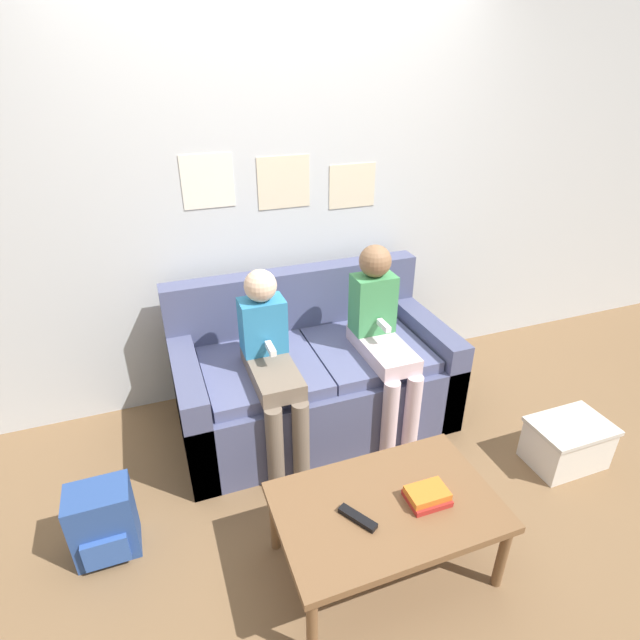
{
  "coord_description": "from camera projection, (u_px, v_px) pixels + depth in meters",
  "views": [
    {
      "loc": [
        -0.83,
        -1.85,
        2.03
      ],
      "look_at": [
        0.0,
        0.4,
        0.76
      ],
      "focal_mm": 28.0,
      "sensor_mm": 36.0,
      "label": 1
    }
  ],
  "objects": [
    {
      "name": "couch",
      "position": [
        312.0,
        377.0,
        3.05
      ],
      "size": [
        1.61,
        0.84,
        0.88
      ],
      "color": "#4C5175",
      "rests_on": "ground_plane"
    },
    {
      "name": "ground_plane",
      "position": [
        345.0,
        473.0,
        2.74
      ],
      "size": [
        10.0,
        10.0,
        0.0
      ],
      "primitive_type": "plane",
      "color": "brown"
    },
    {
      "name": "tv_remote",
      "position": [
        358.0,
        518.0,
        2.0
      ],
      "size": [
        0.12,
        0.17,
        0.02
      ],
      "rotation": [
        0.0,
        0.0,
        0.54
      ],
      "color": "black",
      "rests_on": "coffee_table"
    },
    {
      "name": "coffee_table",
      "position": [
        386.0,
        511.0,
        2.1
      ],
      "size": [
        0.93,
        0.59,
        0.38
      ],
      "color": "brown",
      "rests_on": "ground_plane"
    },
    {
      "name": "person_right",
      "position": [
        382.0,
        333.0,
        2.83
      ],
      "size": [
        0.24,
        0.57,
        1.12
      ],
      "color": "silver",
      "rests_on": "ground_plane"
    },
    {
      "name": "wall_back",
      "position": [
        283.0,
        193.0,
        3.0
      ],
      "size": [
        8.0,
        0.06,
        2.6
      ],
      "color": "silver",
      "rests_on": "ground_plane"
    },
    {
      "name": "backpack",
      "position": [
        103.0,
        522.0,
        2.24
      ],
      "size": [
        0.27,
        0.23,
        0.36
      ],
      "color": "#284789",
      "rests_on": "ground_plane"
    },
    {
      "name": "person_left",
      "position": [
        271.0,
        360.0,
        2.64
      ],
      "size": [
        0.24,
        0.57,
        1.07
      ],
      "color": "#756656",
      "rests_on": "ground_plane"
    },
    {
      "name": "storage_box",
      "position": [
        567.0,
        443.0,
        2.77
      ],
      "size": [
        0.43,
        0.3,
        0.27
      ],
      "color": "silver",
      "rests_on": "ground_plane"
    },
    {
      "name": "book_stack",
      "position": [
        427.0,
        495.0,
        2.08
      ],
      "size": [
        0.17,
        0.14,
        0.06
      ],
      "color": "red",
      "rests_on": "coffee_table"
    }
  ]
}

